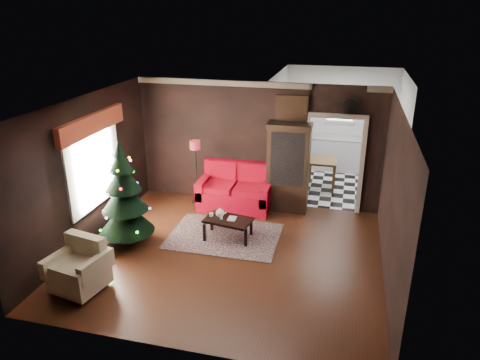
% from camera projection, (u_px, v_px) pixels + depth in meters
% --- Properties ---
extents(floor, '(5.50, 5.50, 0.00)m').
position_uv_depth(floor, '(228.00, 255.00, 8.24)').
color(floor, black).
rests_on(floor, ground).
extents(ceiling, '(5.50, 5.50, 0.00)m').
position_uv_depth(ceiling, '(227.00, 105.00, 7.21)').
color(ceiling, white).
rests_on(ceiling, ground).
extents(wall_back, '(5.50, 0.00, 5.50)m').
position_uv_depth(wall_back, '(257.00, 144.00, 9.98)').
color(wall_back, black).
rests_on(wall_back, ground).
extents(wall_front, '(5.50, 0.00, 5.50)m').
position_uv_depth(wall_front, '(173.00, 259.00, 5.47)').
color(wall_front, black).
rests_on(wall_front, ground).
extents(wall_left, '(0.00, 5.50, 5.50)m').
position_uv_depth(wall_left, '(86.00, 172.00, 8.34)').
color(wall_left, black).
rests_on(wall_left, ground).
extents(wall_right, '(0.00, 5.50, 5.50)m').
position_uv_depth(wall_right, '(393.00, 201.00, 7.11)').
color(wall_right, black).
rests_on(wall_right, ground).
extents(doorway, '(1.10, 0.10, 2.10)m').
position_uv_depth(doorway, '(333.00, 165.00, 9.73)').
color(doorway, beige).
rests_on(doorway, ground).
extents(left_window, '(0.05, 1.60, 1.40)m').
position_uv_depth(left_window, '(93.00, 166.00, 8.50)').
color(left_window, white).
rests_on(left_window, wall_left).
extents(valance, '(0.12, 2.10, 0.35)m').
position_uv_depth(valance, '(92.00, 124.00, 8.18)').
color(valance, '#9D3A26').
rests_on(valance, wall_left).
extents(kitchen_floor, '(3.00, 3.00, 0.00)m').
position_uv_depth(kitchen_floor, '(333.00, 185.00, 11.47)').
color(kitchen_floor, white).
rests_on(kitchen_floor, ground).
extents(kitchen_window, '(0.70, 0.06, 0.70)m').
position_uv_depth(kitchen_window, '(341.00, 108.00, 12.16)').
color(kitchen_window, white).
rests_on(kitchen_window, ground).
extents(rug, '(2.17, 1.58, 0.01)m').
position_uv_depth(rug, '(224.00, 236.00, 8.91)').
color(rug, '#34212B').
rests_on(rug, ground).
extents(loveseat, '(1.70, 0.90, 1.00)m').
position_uv_depth(loveseat, '(235.00, 187.00, 10.00)').
color(loveseat, maroon).
rests_on(loveseat, ground).
extents(curio_cabinet, '(0.90, 0.45, 1.90)m').
position_uv_depth(curio_cabinet, '(288.00, 169.00, 9.77)').
color(curio_cabinet, black).
rests_on(curio_cabinet, ground).
extents(floor_lamp, '(0.27, 0.27, 1.45)m').
position_uv_depth(floor_lamp, '(196.00, 172.00, 9.96)').
color(floor_lamp, black).
rests_on(floor_lamp, ground).
extents(christmas_tree, '(1.10, 1.10, 1.95)m').
position_uv_depth(christmas_tree, '(124.00, 194.00, 8.25)').
color(christmas_tree, black).
rests_on(christmas_tree, ground).
extents(armchair, '(0.91, 0.91, 0.79)m').
position_uv_depth(armchair, '(78.00, 265.00, 7.07)').
color(armchair, tan).
rests_on(armchair, ground).
extents(coffee_table, '(0.98, 0.68, 0.40)m').
position_uv_depth(coffee_table, '(228.00, 228.00, 8.77)').
color(coffee_table, '#352210').
rests_on(coffee_table, rug).
extents(teapot, '(0.23, 0.23, 0.18)m').
position_uv_depth(teapot, '(220.00, 213.00, 8.75)').
color(teapot, beige).
rests_on(teapot, coffee_table).
extents(cup_a, '(0.09, 0.09, 0.07)m').
position_uv_depth(cup_a, '(211.00, 215.00, 8.80)').
color(cup_a, beige).
rests_on(cup_a, coffee_table).
extents(cup_b, '(0.07, 0.07, 0.05)m').
position_uv_depth(cup_b, '(221.00, 218.00, 8.69)').
color(cup_b, silver).
rests_on(cup_b, coffee_table).
extents(book, '(0.16, 0.02, 0.22)m').
position_uv_depth(book, '(228.00, 214.00, 8.68)').
color(book, gray).
rests_on(book, coffee_table).
extents(wall_clock, '(0.32, 0.32, 0.06)m').
position_uv_depth(wall_clock, '(350.00, 106.00, 9.14)').
color(wall_clock, white).
rests_on(wall_clock, wall_back).
extents(painting, '(0.62, 0.05, 0.52)m').
position_uv_depth(painting, '(292.00, 109.00, 9.46)').
color(painting, '#C2893F').
rests_on(painting, wall_back).
extents(kitchen_counter, '(1.80, 0.60, 0.90)m').
position_uv_depth(kitchen_counter, '(337.00, 154.00, 12.39)').
color(kitchen_counter, silver).
rests_on(kitchen_counter, ground).
extents(kitchen_table, '(0.70, 0.70, 0.75)m').
position_uv_depth(kitchen_table, '(321.00, 174.00, 11.13)').
color(kitchen_table, brown).
rests_on(kitchen_table, ground).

